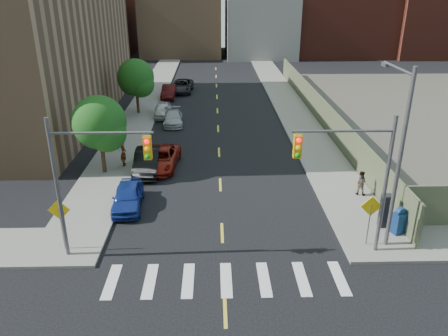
{
  "coord_description": "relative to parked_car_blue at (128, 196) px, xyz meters",
  "views": [
    {
      "loc": [
        -0.39,
        -11.99,
        12.26
      ],
      "look_at": [
        0.2,
        12.1,
        2.0
      ],
      "focal_mm": 35.0,
      "sensor_mm": 36.0,
      "label": 1
    }
  ],
  "objects": [
    {
      "name": "parked_car_silver",
      "position": [
        1.28,
        16.4,
        -0.08
      ],
      "size": [
        2.07,
        4.42,
        1.25
      ],
      "primitive_type": "imported",
      "rotation": [
        0.0,
        0.0,
        0.08
      ],
      "color": "#A6A9AD",
      "rests_on": "ground"
    },
    {
      "name": "parked_car_blue",
      "position": [
        0.0,
        0.0,
        0.0
      ],
      "size": [
        1.93,
        4.24,
        1.41
      ],
      "primitive_type": "imported",
      "rotation": [
        0.0,
        0.0,
        0.07
      ],
      "color": "navy",
      "rests_on": "ground"
    },
    {
      "name": "parked_car_red",
      "position": [
        1.28,
        6.0,
        -0.01
      ],
      "size": [
        2.71,
        5.16,
        1.39
      ],
      "primitive_type": "imported",
      "rotation": [
        0.0,
        0.0,
        -0.08
      ],
      "color": "maroon",
      "rests_on": "ground"
    },
    {
      "name": "bg_bldg_center",
      "position": [
        13.48,
        58.99,
        4.29
      ],
      "size": [
        12.0,
        16.0,
        10.0
      ],
      "primitive_type": "cube",
      "color": "gray",
      "rests_on": "ground"
    },
    {
      "name": "payphone",
      "position": [
        14.21,
        -2.76,
        0.37
      ],
      "size": [
        0.63,
        0.55,
        1.85
      ],
      "primitive_type": "cube",
      "rotation": [
        0.0,
        0.0,
        0.2
      ],
      "color": "black",
      "rests_on": "sidewalk_ne"
    },
    {
      "name": "signal_ne",
      "position": [
        11.46,
        -5.01,
        3.82
      ],
      "size": [
        4.59,
        0.3,
        7.0
      ],
      "color": "#59595E",
      "rests_on": "ground"
    },
    {
      "name": "tree_west_far",
      "position": [
        -2.53,
        20.03,
        2.77
      ],
      "size": [
        3.66,
        3.64,
        5.52
      ],
      "color": "#332114",
      "rests_on": "ground"
    },
    {
      "name": "bg_bldg_east",
      "position": [
        27.48,
        60.99,
        7.29
      ],
      "size": [
        18.0,
        18.0,
        16.0
      ],
      "primitive_type": "cube",
      "color": "#592319",
      "rests_on": "ground"
    },
    {
      "name": "streetlight_ne",
      "position": [
        13.68,
        -4.11,
        4.51
      ],
      "size": [
        0.25,
        3.7,
        9.0
      ],
      "color": "#59595E",
      "rests_on": "ground"
    },
    {
      "name": "parked_car_maroon",
      "position": [
        -0.02,
        26.65,
        0.02
      ],
      "size": [
        1.56,
        4.4,
        1.44
      ],
      "primitive_type": "imported",
      "rotation": [
        0.0,
        0.0,
        -0.01
      ],
      "color": "#3B0B0C",
      "rests_on": "ground"
    },
    {
      "name": "pedestrian_east",
      "position": [
        14.07,
        1.08,
        0.22
      ],
      "size": [
        0.92,
        0.84,
        1.54
      ],
      "primitive_type": "imported",
      "rotation": [
        0.0,
        0.0,
        2.72
      ],
      "color": "gray",
      "rests_on": "sidewalk_ne"
    },
    {
      "name": "warn_sign_midwest",
      "position": [
        -2.32,
        8.99,
        1.29
      ],
      "size": [
        1.06,
        0.06,
        2.83
      ],
      "color": "#59595E",
      "rests_on": "ground"
    },
    {
      "name": "bg_bldg_west",
      "position": [
        -16.52,
        58.99,
        5.29
      ],
      "size": [
        14.0,
        18.0,
        12.0
      ],
      "primitive_type": "cube",
      "color": "#592319",
      "rests_on": "ground"
    },
    {
      "name": "warn_sign_ne",
      "position": [
        12.68,
        -4.51,
        1.29
      ],
      "size": [
        1.06,
        0.06,
        2.83
      ],
      "color": "#59595E",
      "rests_on": "ground"
    },
    {
      "name": "bg_bldg_midwest",
      "position": [
        -0.52,
        60.99,
        6.79
      ],
      "size": [
        14.0,
        16.0,
        15.0
      ],
      "primitive_type": "cube",
      "color": "#8C6B4C",
      "rests_on": "ground"
    },
    {
      "name": "warn_sign_nw",
      "position": [
        -2.32,
        -4.51,
        1.29
      ],
      "size": [
        1.06,
        0.06,
        2.83
      ],
      "color": "#59595E",
      "rests_on": "ground"
    },
    {
      "name": "signal_nw",
      "position": [
        -0.51,
        -5.01,
        3.82
      ],
      "size": [
        4.59,
        0.3,
        7.0
      ],
      "color": "#59595E",
      "rests_on": "ground"
    },
    {
      "name": "pedestrian_west",
      "position": [
        -1.37,
        6.14,
        0.35
      ],
      "size": [
        0.49,
        0.69,
        1.81
      ],
      "primitive_type": "imported",
      "rotation": [
        0.0,
        0.0,
        1.65
      ],
      "color": "gray",
      "rests_on": "sidewalk_nw"
    },
    {
      "name": "mailbox",
      "position": [
        14.68,
        -3.49,
        0.17
      ],
      "size": [
        0.74,
        0.66,
        1.5
      ],
      "rotation": [
        0.0,
        0.0,
        0.37
      ],
      "color": "navy",
      "rests_on": "sidewalk_ne"
    },
    {
      "name": "sidewalk_nw",
      "position": [
        -2.27,
        30.49,
        -0.63
      ],
      "size": [
        3.5,
        73.0,
        0.15
      ],
      "primitive_type": "cube",
      "color": "gray",
      "rests_on": "ground"
    },
    {
      "name": "parked_car_white",
      "position": [
        0.07,
        18.95,
        -0.01
      ],
      "size": [
        1.86,
        4.19,
        1.4
      ],
      "primitive_type": "imported",
      "rotation": [
        0.0,
        0.0,
        0.05
      ],
      "color": "silver",
      "rests_on": "ground"
    },
    {
      "name": "parked_car_black",
      "position": [
        0.43,
        5.31,
        0.08
      ],
      "size": [
        1.77,
        4.78,
        1.56
      ],
      "primitive_type": "imported",
      "rotation": [
        0.0,
        0.0,
        0.03
      ],
      "color": "black",
      "rests_on": "ground"
    },
    {
      "name": "fence_north",
      "position": [
        15.08,
        16.99,
        0.54
      ],
      "size": [
        0.12,
        44.0,
        2.5
      ],
      "primitive_type": "cube",
      "color": "#646F4E",
      "rests_on": "ground"
    },
    {
      "name": "bg_bldg_fareast",
      "position": [
        43.48,
        58.99,
        8.29
      ],
      "size": [
        14.0,
        16.0,
        18.0
      ],
      "primitive_type": "cube",
      "color": "#592319",
      "rests_on": "ground"
    },
    {
      "name": "tree_west_near",
      "position": [
        -2.53,
        5.03,
        2.77
      ],
      "size": [
        3.66,
        3.64,
        5.52
      ],
      "color": "#332114",
      "rests_on": "ground"
    },
    {
      "name": "sidewalk_ne",
      "position": [
        13.23,
        30.49,
        -0.63
      ],
      "size": [
        3.5,
        73.0,
        0.15
      ],
      "primitive_type": "cube",
      "color": "gray",
      "rests_on": "ground"
    },
    {
      "name": "parked_car_grey",
      "position": [
        1.28,
        29.58,
        0.03
      ],
      "size": [
        2.72,
        5.4,
        1.46
      ],
      "primitive_type": "imported",
      "rotation": [
        0.0,
        0.0,
        -0.06
      ],
      "color": "black",
      "rests_on": "ground"
    }
  ]
}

